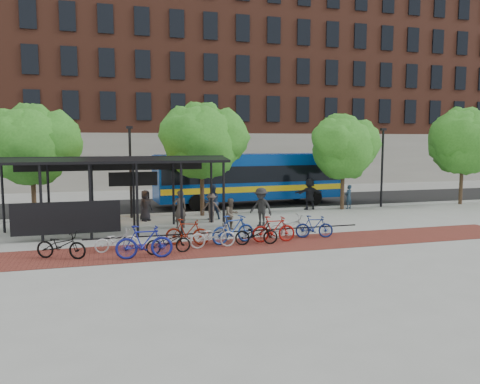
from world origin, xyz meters
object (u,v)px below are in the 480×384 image
object	(u,v)px
bike_2	(116,240)
bike_11	(314,227)
bus_shelter	(110,169)
bike_6	(213,236)
pedestrian_2	(212,202)
tree_c	(344,145)
bike_10	(289,226)
tree_d	(464,139)
pedestrian_1	(180,209)
bike_0	(61,245)
bike_4	(168,242)
pedestrian_7	(349,197)
bike_8	(256,233)
pedestrian_5	(310,194)
pedestrian_9	(261,207)
pedestrian_8	(231,214)
lamp_post_left	(130,169)
bus	(251,176)
bike_5	(187,232)
lamp_post_right	(382,165)
bike_7	(233,229)
bike_9	(274,229)
tree_a	(33,142)
pedestrian_0	(145,205)
tree_b	(203,138)
bike_3	(144,242)
pedestrian_3	(211,208)

from	to	relation	value
bike_2	bike_11	size ratio (longest dim) A/B	1.00
bus_shelter	bike_6	distance (m)	6.43
bus_shelter	bike_2	distance (m)	4.78
pedestrian_2	tree_c	bearing A→B (deg)	179.78
bike_2	bike_10	bearing A→B (deg)	-100.15
tree_d	pedestrian_1	world-z (taller)	tree_d
tree_c	bike_2	size ratio (longest dim) A/B	3.53
bike_0	bike_4	bearing A→B (deg)	-70.51
bus_shelter	pedestrian_7	xyz separation A→B (m)	(14.65, 3.91, -2.24)
bike_8	bus_shelter	bearing A→B (deg)	58.50
bike_0	pedestrian_5	world-z (taller)	pedestrian_5
bike_8	bike_10	xyz separation A→B (m)	(1.86, 0.98, 0.04)
pedestrian_9	bike_10	bearing A→B (deg)	-30.71
bike_0	pedestrian_8	bearing A→B (deg)	-39.95
lamp_post_left	bus	distance (m)	8.62
bike_5	bus	bearing A→B (deg)	-10.89
lamp_post_right	bike_7	xyz separation A→B (m)	(-12.23, -8.00, -2.14)
bus	pedestrian_7	size ratio (longest dim) A/B	8.45
bike_9	pedestrian_5	distance (m)	10.05
tree_a	pedestrian_1	xyz separation A→B (m)	(7.07, -3.59, -3.30)
bus	bike_6	xyz separation A→B (m)	(-5.23, -11.66, -1.48)
lamp_post_left	pedestrian_8	bearing A→B (deg)	-48.76
pedestrian_2	pedestrian_8	distance (m)	3.32
bike_6	bike_9	bearing A→B (deg)	-85.94
tree_a	bike_2	xyz separation A→B (m)	(3.90, -7.87, -3.80)
bike_2	pedestrian_0	xyz separation A→B (m)	(1.69, 6.85, 0.40)
lamp_post_right	pedestrian_9	distance (m)	11.00
tree_d	bike_5	world-z (taller)	tree_d
bike_5	pedestrian_0	xyz separation A→B (m)	(-1.18, 6.50, 0.29)
pedestrian_9	bike_5	bearing A→B (deg)	-90.80
pedestrian_8	bike_9	bearing A→B (deg)	-91.87
tree_a	bike_4	world-z (taller)	tree_a
bike_5	bike_10	size ratio (longest dim) A/B	0.94
bike_11	bike_0	bearing A→B (deg)	108.49
bike_10	pedestrian_2	distance (m)	6.16
pedestrian_2	bike_5	bearing A→B (deg)	58.11
tree_b	pedestrian_8	size ratio (longest dim) A/B	4.16
tree_c	bike_3	size ratio (longest dim) A/B	2.86
bike_9	tree_d	bearing A→B (deg)	-59.77
bike_8	pedestrian_8	xyz separation A→B (m)	(-0.17, 3.39, 0.30)
bike_9	pedestrian_8	world-z (taller)	pedestrian_8
bike_5	bike_11	size ratio (longest dim) A/B	1.08
pedestrian_8	tree_c	bearing A→B (deg)	9.16
bike_7	pedestrian_8	distance (m)	2.99
bike_3	pedestrian_1	xyz separation A→B (m)	(2.20, 5.74, 0.32)
bus_shelter	pedestrian_0	world-z (taller)	bus_shelter
pedestrian_7	pedestrian_3	bearing A→B (deg)	-12.56
bike_5	pedestrian_7	distance (m)	13.91
tree_c	tree_a	bearing A→B (deg)	180.00
tree_c	bike_10	distance (m)	10.42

